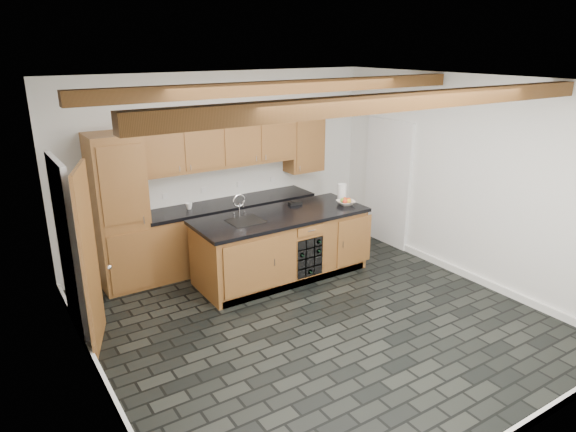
% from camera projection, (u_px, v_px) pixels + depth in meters
% --- Properties ---
extents(ground, '(5.00, 5.00, 0.00)m').
position_uv_depth(ground, '(317.00, 320.00, 6.19)').
color(ground, black).
rests_on(ground, ground).
extents(room_shell, '(5.01, 5.00, 5.00)m').
position_uv_depth(room_shell, '(288.00, 189.00, 6.08)').
color(room_shell, white).
rests_on(room_shell, ground).
extents(back_cabinetry, '(3.65, 0.62, 2.20)m').
position_uv_depth(back_cabinetry, '(208.00, 202.00, 7.47)').
color(back_cabinetry, '#925B2E').
rests_on(back_cabinetry, ground).
extents(island, '(2.48, 0.96, 0.93)m').
position_uv_depth(island, '(282.00, 246.00, 7.23)').
color(island, '#925B2E').
rests_on(island, ground).
extents(faucet, '(0.45, 0.40, 0.34)m').
position_uv_depth(faucet, '(245.00, 218.00, 6.82)').
color(faucet, black).
rests_on(faucet, island).
extents(kitchen_scale, '(0.20, 0.13, 0.06)m').
position_uv_depth(kitchen_scale, '(295.00, 203.00, 7.50)').
color(kitchen_scale, black).
rests_on(kitchen_scale, island).
extents(fruit_bowl, '(0.29, 0.29, 0.06)m').
position_uv_depth(fruit_bowl, '(346.00, 203.00, 7.49)').
color(fruit_bowl, silver).
rests_on(fruit_bowl, island).
extents(fruit_cluster, '(0.16, 0.17, 0.07)m').
position_uv_depth(fruit_cluster, '(346.00, 200.00, 7.48)').
color(fruit_cluster, red).
rests_on(fruit_cluster, fruit_bowl).
extents(paper_towel, '(0.13, 0.13, 0.25)m').
position_uv_depth(paper_towel, '(342.00, 192.00, 7.67)').
color(paper_towel, white).
rests_on(paper_towel, island).
extents(mug, '(0.11, 0.11, 0.09)m').
position_uv_depth(mug, '(189.00, 206.00, 7.29)').
color(mug, white).
rests_on(mug, back_cabinetry).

